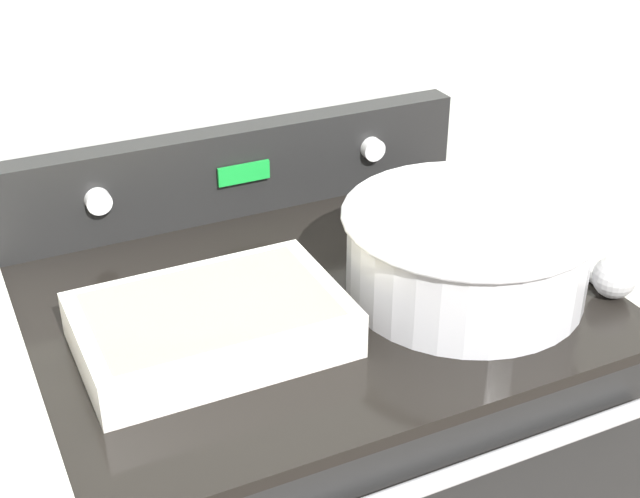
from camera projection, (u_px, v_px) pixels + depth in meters
The scene contains 5 objects.
kitchen_wall at pixel (217, 19), 1.43m from camera, with size 8.00×0.05×2.50m.
control_panel at pixel (237, 170), 1.50m from camera, with size 0.80×0.07×0.15m.
mixing_bowl at pixel (467, 247), 1.27m from camera, with size 0.36×0.36×0.13m.
casserole_dish at pixel (211, 322), 1.16m from camera, with size 0.35×0.23×0.06m.
ladle at pixel (605, 274), 1.29m from camera, with size 0.06×0.26×0.06m.
Camera 1 is at (-0.47, -0.68, 1.62)m, focal length 50.00 mm.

